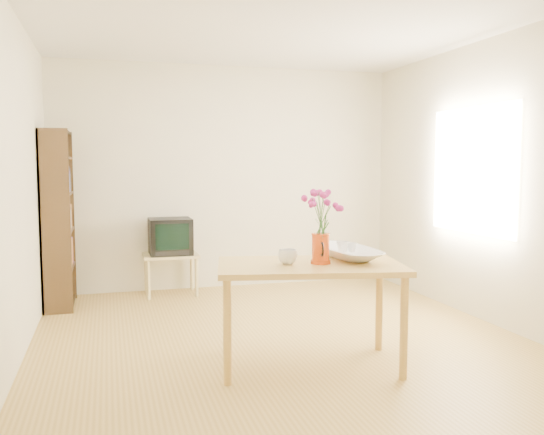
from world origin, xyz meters
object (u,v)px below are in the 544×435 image
object	(u,v)px
mug	(288,257)
bowl	(348,227)
pitcher	(321,250)
table	(310,276)
television	(170,236)

from	to	relation	value
mug	bowl	distance (m)	0.56
pitcher	bowl	xyz separation A→B (m)	(0.28, 0.17, 0.14)
pitcher	mug	bearing A→B (deg)	-177.13
table	pitcher	size ratio (longest dim) A/B	6.49
pitcher	bowl	distance (m)	0.36
table	mug	bearing A→B (deg)	-178.01
mug	bowl	size ratio (longest dim) A/B	0.26
pitcher	television	size ratio (longest dim) A/B	0.48
bowl	television	bearing A→B (deg)	113.72
mug	bowl	xyz separation A→B (m)	(0.51, 0.13, 0.19)
pitcher	television	bearing A→B (deg)	120.10
table	bowl	world-z (taller)	bowl
mug	bowl	world-z (taller)	bowl
table	pitcher	distance (m)	0.20
table	bowl	bearing A→B (deg)	34.65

